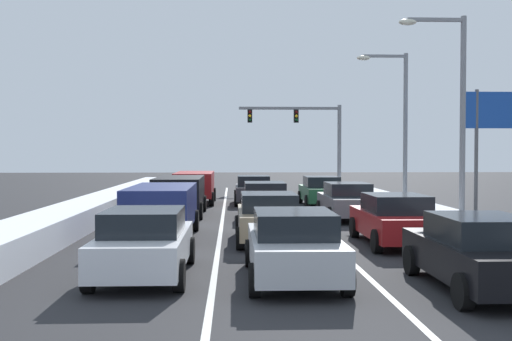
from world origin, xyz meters
TOP-DOWN VIEW (x-y plane):
  - ground_plane at (0.00, 15.60)m, footprint 120.00×120.00m
  - lane_stripe_between_right_lane_and_center_lane at (1.70, 19.50)m, footprint 0.14×42.89m
  - lane_stripe_between_center_lane_and_left_lane at (-1.70, 19.50)m, footprint 0.14×42.89m
  - snow_bank_right_shoulder at (7.00, 19.50)m, footprint 1.47×42.89m
  - snow_bank_left_shoulder at (-7.00, 19.50)m, footprint 1.77×42.89m
  - sedan_black_right_lane_nearest at (3.63, 5.94)m, footprint 2.00×4.50m
  - sedan_red_right_lane_second at (3.54, 11.98)m, footprint 2.00×4.50m
  - sedan_gray_right_lane_third at (3.39, 18.80)m, footprint 2.00×4.50m
  - sedan_green_right_lane_fourth at (3.25, 25.16)m, footprint 2.00×4.50m
  - sedan_silver_center_lane_nearest at (0.02, 7.04)m, footprint 2.00×4.50m
  - sedan_tan_center_lane_second at (-0.19, 12.70)m, footprint 2.00×4.50m
  - sedan_maroon_center_lane_third at (0.05, 19.39)m, footprint 2.00×4.50m
  - sedan_charcoal_center_lane_fourth at (-0.19, 26.27)m, footprint 2.00×4.50m
  - sedan_white_left_lane_nearest at (-3.24, 7.52)m, footprint 2.00×4.50m
  - suv_navy_left_lane_second at (-3.55, 13.66)m, footprint 2.16×4.90m
  - suv_black_left_lane_third at (-3.59, 20.69)m, footprint 2.16×4.90m
  - suv_red_left_lane_fourth at (-3.30, 26.80)m, footprint 2.16×4.90m
  - traffic_light_gantry at (4.27, 38.98)m, footprint 7.54×0.47m
  - street_lamp_right_mid at (7.31, 17.55)m, footprint 2.66×0.36m
  - street_lamp_right_far at (7.26, 25.34)m, footprint 2.66×0.36m
  - roadside_sign_right at (10.44, 20.57)m, footprint 3.20×0.16m

SIDE VIEW (x-z plane):
  - ground_plane at x=0.00m, z-range 0.00..0.00m
  - lane_stripe_between_right_lane_and_center_lane at x=1.70m, z-range 0.00..0.01m
  - lane_stripe_between_center_lane_and_left_lane at x=-1.70m, z-range 0.00..0.01m
  - snow_bank_right_shoulder at x=7.00m, z-range 0.00..0.47m
  - snow_bank_left_shoulder at x=-7.00m, z-range 0.00..0.83m
  - sedan_black_right_lane_nearest at x=3.63m, z-range 0.01..1.52m
  - sedan_red_right_lane_second at x=3.54m, z-range 0.01..1.52m
  - sedan_gray_right_lane_third at x=3.39m, z-range 0.01..1.52m
  - sedan_green_right_lane_fourth at x=3.25m, z-range 0.01..1.52m
  - sedan_silver_center_lane_nearest at x=0.02m, z-range 0.01..1.52m
  - sedan_tan_center_lane_second at x=-0.19m, z-range 0.01..1.52m
  - sedan_maroon_center_lane_third at x=0.05m, z-range 0.01..1.52m
  - sedan_charcoal_center_lane_fourth at x=-0.19m, z-range 0.01..1.52m
  - sedan_white_left_lane_nearest at x=-3.24m, z-range 0.01..1.52m
  - suv_navy_left_lane_second at x=-3.55m, z-range 0.18..1.85m
  - suv_black_left_lane_third at x=-3.59m, z-range 0.18..1.85m
  - suv_red_left_lane_fourth at x=-3.30m, z-range 0.18..1.85m
  - roadside_sign_right at x=10.44m, z-range 1.27..6.77m
  - traffic_light_gantry at x=4.27m, z-range 1.40..7.60m
  - street_lamp_right_far at x=7.26m, z-range 0.80..8.62m
  - street_lamp_right_mid at x=7.31m, z-range 0.80..8.82m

